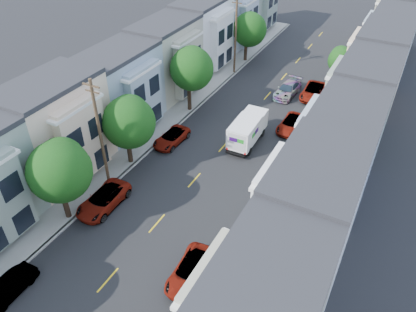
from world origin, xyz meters
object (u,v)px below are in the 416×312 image
utility_pole_far (236,35)px  lead_sedan (288,89)px  tree_far_r (340,61)px  parked_left_b (9,288)px  tree_e (249,30)px  fedex_truck (248,129)px  parked_right_c (291,124)px  parked_right_b (191,271)px  tree_b (59,171)px  utility_pole_near (100,136)px  parked_right_d (313,92)px  tree_d (191,69)px  parked_left_d (171,138)px  parked_left_c (103,200)px  tree_c (128,122)px

utility_pole_far → lead_sedan: bearing=-18.0°
tree_far_r → parked_left_b: (-11.79, -38.40, -3.49)m
tree_e → fedex_truck: 20.55m
fedex_truck → parked_right_c: size_ratio=1.24×
utility_pole_far → parked_right_b: 33.41m
lead_sedan → parked_left_b: bearing=-98.0°
tree_b → utility_pole_near: bearing=90.0°
tree_b → tree_far_r: bearing=67.1°
utility_pole_near → parked_right_d: bearing=65.2°
parked_right_b → lead_sedan: bearing=91.8°
parked_left_b → parked_right_d: size_ratio=0.74×
parked_right_b → parked_right_d: size_ratio=0.91×
tree_d → tree_far_r: 17.84m
tree_far_r → lead_sedan: size_ratio=1.14×
tree_b → lead_sedan: bearing=73.4°
fedex_truck → parked_right_b: bearing=-81.0°
lead_sedan → parked_right_d: bearing=21.4°
utility_pole_far → parked_right_d: size_ratio=1.93×
parked_left_d → parked_right_d: size_ratio=0.86×
fedex_truck → lead_sedan: 11.64m
parked_left_c → parked_right_c: bearing=61.2°
parked_left_c → tree_c: bearing=102.5°
parked_right_c → tree_d: bearing=-171.1°
tree_d → utility_pole_far: bearing=90.0°
tree_far_r → parked_left_b: tree_far_r is taller
parked_right_d → lead_sedan: bearing=-163.8°
parked_right_d → parked_right_b: bearing=-92.0°
parked_left_d → tree_b: bearing=-93.4°
parked_left_b → parked_right_b: bearing=33.1°
tree_c → lead_sedan: 21.77m
utility_pole_far → parked_left_b: 38.09m
utility_pole_far → parked_left_b: size_ratio=2.61×
parked_right_d → parked_left_c: bearing=-112.2°
parked_left_b → parked_right_b: parked_right_b is taller
utility_pole_near → parked_left_c: utility_pole_near is taller
utility_pole_near → parked_right_b: utility_pole_near is taller
fedex_truck → parked_left_c: fedex_truck is taller
tree_d → utility_pole_near: bearing=-90.0°
tree_c → lead_sedan: bearing=67.2°
parked_right_c → parked_right_d: 8.17m
tree_far_r → parked_left_d: size_ratio=1.29×
utility_pole_far → tree_c: bearing=-90.0°
tree_b → parked_right_c: 23.96m
tree_c → parked_right_c: 17.25m
utility_pole_far → parked_left_c: utility_pole_far is taller
tree_e → utility_pole_near: (0.00, -30.37, 0.64)m
utility_pole_far → parked_right_b: bearing=-70.2°
parked_left_c → parked_right_c: 20.89m
tree_d → parked_right_c: tree_d is taller
tree_far_r → parked_right_c: bearing=-100.7°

